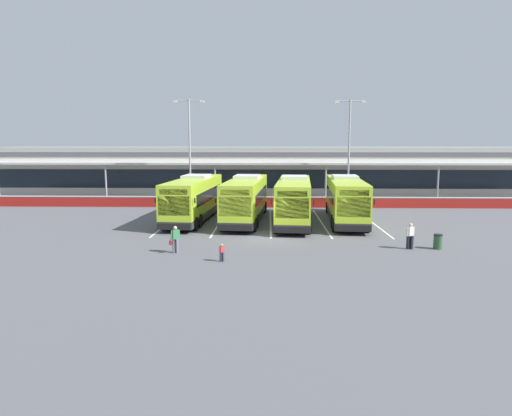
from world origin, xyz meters
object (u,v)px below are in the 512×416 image
coach_bus_right_centre (345,200)px  pedestrian_with_handbag (175,239)px  coach_bus_left_centre (246,200)px  lamp_post_west (190,145)px  coach_bus_centre (294,201)px  lamp_post_centre (349,145)px  pedestrian_in_dark_coat (410,235)px  coach_bus_leftmost (194,199)px  litter_bin (438,242)px  pedestrian_child (222,252)px

coach_bus_right_centre → pedestrian_with_handbag: (-11.95, -11.18, -0.93)m
coach_bus_left_centre → lamp_post_west: size_ratio=1.12×
coach_bus_centre → coach_bus_right_centre: bearing=8.7°
coach_bus_left_centre → coach_bus_centre: size_ratio=1.00×
coach_bus_centre → lamp_post_centre: bearing=61.0°
pedestrian_in_dark_coat → lamp_post_west: size_ratio=0.15×
coach_bus_leftmost → litter_bin: (16.76, -10.03, -1.32)m
litter_bin → coach_bus_right_centre: bearing=112.5°
coach_bus_leftmost → pedestrian_with_handbag: size_ratio=7.60×
coach_bus_left_centre → coach_bus_leftmost: bearing=177.1°
pedestrian_in_dark_coat → coach_bus_right_centre: bearing=103.3°
coach_bus_leftmost → pedestrian_with_handbag: bearing=-86.2°
lamp_post_west → lamp_post_centre: same height
lamp_post_west → lamp_post_centre: bearing=3.1°
pedestrian_with_handbag → lamp_post_west: 22.06m
coach_bus_left_centre → coach_bus_right_centre: same height
coach_bus_left_centre → pedestrian_with_handbag: coach_bus_left_centre is taller
lamp_post_west → coach_bus_leftmost: bearing=-78.4°
lamp_post_west → pedestrian_with_handbag: bearing=-82.6°
coach_bus_leftmost → coach_bus_left_centre: size_ratio=1.00×
coach_bus_right_centre → pedestrian_child: coach_bus_right_centre is taller
litter_bin → coach_bus_leftmost: bearing=149.1°
coach_bus_centre → coach_bus_leftmost: bearing=173.7°
coach_bus_leftmost → coach_bus_centre: 8.44m
coach_bus_leftmost → lamp_post_centre: (14.82, 10.67, 4.50)m
lamp_post_west → litter_bin: bearing=-46.5°
pedestrian_with_handbag → lamp_post_centre: bearing=57.6°
coach_bus_leftmost → lamp_post_centre: lamp_post_centre is taller
coach_bus_left_centre → coach_bus_right_centre: 8.31m
pedestrian_child → litter_bin: (13.03, 3.31, -0.07)m
pedestrian_in_dark_coat → lamp_post_west: 26.70m
coach_bus_centre → pedestrian_with_handbag: (-7.62, -10.52, -0.93)m
coach_bus_centre → pedestrian_child: coach_bus_centre is taller
coach_bus_leftmost → pedestrian_child: (3.74, -13.33, -1.24)m
coach_bus_right_centre → lamp_post_west: 18.37m
pedestrian_in_dark_coat → coach_bus_leftmost: bearing=146.1°
coach_bus_left_centre → lamp_post_centre: (10.42, 10.89, 4.50)m
lamp_post_west → litter_bin: lamp_post_west is taller
pedestrian_in_dark_coat → lamp_post_centre: bearing=90.6°
pedestrian_child → lamp_post_centre: (11.09, 24.00, 5.75)m
coach_bus_centre → litter_bin: 12.44m
coach_bus_centre → lamp_post_centre: (6.44, 11.60, 4.50)m
coach_bus_left_centre → lamp_post_west: (-6.41, 9.97, 4.50)m
coach_bus_leftmost → coach_bus_left_centre: (4.40, -0.22, 0.00)m
pedestrian_with_handbag → litter_bin: 16.07m
coach_bus_centre → lamp_post_centre: lamp_post_centre is taller
coach_bus_leftmost → pedestrian_in_dark_coat: bearing=-33.9°
coach_bus_right_centre → lamp_post_centre: 12.01m
pedestrian_with_handbag → lamp_post_west: (-2.77, 21.20, 5.43)m
coach_bus_right_centre → litter_bin: size_ratio=13.23×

